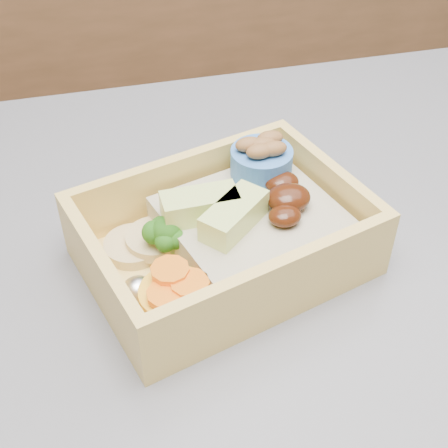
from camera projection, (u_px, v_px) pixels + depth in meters
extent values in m
cube|color=brown|center=(82.00, 89.00, 1.63)|extent=(3.20, 0.60, 0.90)
cube|color=#3B3B40|center=(137.00, 448.00, 0.39)|extent=(1.24, 0.84, 0.04)
cube|color=#EEC662|center=(224.00, 258.00, 0.48)|extent=(0.23, 0.20, 0.01)
cube|color=#EEC662|center=(181.00, 181.00, 0.50)|extent=(0.20, 0.06, 0.05)
cube|color=#EEC662|center=(276.00, 288.00, 0.41)|extent=(0.20, 0.06, 0.05)
cube|color=#EEC662|center=(328.00, 189.00, 0.50)|extent=(0.04, 0.12, 0.05)
cube|color=#EEC662|center=(102.00, 277.00, 0.42)|extent=(0.04, 0.12, 0.05)
cube|color=#9A916D|center=(252.00, 228.00, 0.47)|extent=(0.15, 0.14, 0.03)
ellipsoid|color=#381508|center=(289.00, 198.00, 0.46)|extent=(0.04, 0.04, 0.02)
ellipsoid|color=#381508|center=(282.00, 182.00, 0.48)|extent=(0.03, 0.03, 0.01)
ellipsoid|color=#381508|center=(285.00, 216.00, 0.45)|extent=(0.03, 0.03, 0.01)
cube|color=#D1EA7A|center=(234.00, 216.00, 0.45)|extent=(0.06, 0.06, 0.02)
cube|color=#D1EA7A|center=(200.00, 205.00, 0.45)|extent=(0.06, 0.03, 0.02)
cylinder|color=#709450|center=(168.00, 251.00, 0.46)|extent=(0.01, 0.01, 0.02)
sphere|color=#256216|center=(167.00, 231.00, 0.45)|extent=(0.02, 0.02, 0.02)
sphere|color=#256216|center=(175.00, 226.00, 0.46)|extent=(0.02, 0.02, 0.02)
sphere|color=#256216|center=(154.00, 232.00, 0.45)|extent=(0.02, 0.02, 0.02)
sphere|color=#256216|center=(176.00, 239.00, 0.45)|extent=(0.02, 0.02, 0.02)
sphere|color=#256216|center=(165.00, 242.00, 0.45)|extent=(0.02, 0.02, 0.02)
sphere|color=#256216|center=(161.00, 226.00, 0.46)|extent=(0.02, 0.02, 0.02)
cylinder|color=yellow|center=(175.00, 301.00, 0.42)|extent=(0.05, 0.05, 0.02)
cylinder|color=orange|center=(172.00, 285.00, 0.42)|extent=(0.03, 0.03, 0.00)
cylinder|color=orange|center=(167.00, 294.00, 0.41)|extent=(0.03, 0.03, 0.00)
cylinder|color=orange|center=(190.00, 284.00, 0.41)|extent=(0.03, 0.03, 0.00)
cylinder|color=orange|center=(170.00, 270.00, 0.42)|extent=(0.03, 0.03, 0.00)
cylinder|color=tan|center=(133.00, 246.00, 0.47)|extent=(0.04, 0.04, 0.01)
cylinder|color=tan|center=(155.00, 239.00, 0.47)|extent=(0.04, 0.04, 0.01)
ellipsoid|color=silver|center=(169.00, 218.00, 0.49)|extent=(0.02, 0.02, 0.02)
ellipsoid|color=silver|center=(138.00, 291.00, 0.43)|extent=(0.02, 0.02, 0.02)
cylinder|color=#3D78D0|center=(261.00, 162.00, 0.49)|extent=(0.05, 0.05, 0.02)
ellipsoid|color=brown|center=(262.00, 145.00, 0.48)|extent=(0.02, 0.02, 0.01)
ellipsoid|color=brown|center=(270.00, 138.00, 0.49)|extent=(0.02, 0.02, 0.01)
ellipsoid|color=brown|center=(249.00, 144.00, 0.48)|extent=(0.02, 0.02, 0.01)
ellipsoid|color=brown|center=(273.00, 149.00, 0.48)|extent=(0.02, 0.02, 0.01)
ellipsoid|color=brown|center=(260.00, 151.00, 0.47)|extent=(0.02, 0.02, 0.01)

